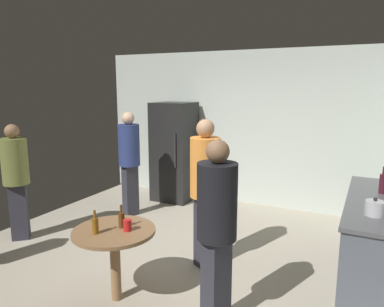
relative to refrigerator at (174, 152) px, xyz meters
The scene contains 14 objects.
ground_plane 2.63m from the refrigerator, 63.87° to the right, with size 5.20×5.20×0.10m, color #B2A893.
wall_back 1.25m from the refrigerator, 21.73° to the left, with size 5.32×0.06×2.70m, color beige.
refrigerator is the anchor object (origin of this frame).
kitchen_counter 3.71m from the refrigerator, 24.33° to the right, with size 0.64×2.03×0.90m.
kettle 3.90m from the refrigerator, 31.79° to the right, with size 0.24×0.17×0.18m.
wine_bottle_on_counter 3.60m from the refrigerator, 19.96° to the right, with size 0.08×0.08×0.31m.
foreground_table 3.30m from the refrigerator, 70.87° to the right, with size 0.80×0.80×0.73m.
beer_bottle_amber 3.41m from the refrigerator, 73.18° to the right, with size 0.06×0.06×0.23m.
beer_bottle_brown 3.23m from the refrigerator, 69.81° to the right, with size 0.06×0.06×0.23m.
plastic_cup_red 3.31m from the refrigerator, 68.45° to the right, with size 0.08×0.08×0.11m, color red.
person_in_olive_shirt 2.74m from the refrigerator, 111.96° to the right, with size 0.48×0.48×1.60m.
person_in_black_shirt 3.71m from the refrigerator, 55.10° to the right, with size 0.44×0.44×1.67m.
person_in_navy_shirt 1.10m from the refrigerator, 101.72° to the right, with size 0.45×0.45×1.69m.
person_in_orange_shirt 2.64m from the refrigerator, 53.03° to the right, with size 0.47×0.47×1.74m.
Camera 1 is at (2.15, -3.52, 2.11)m, focal length 33.94 mm.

